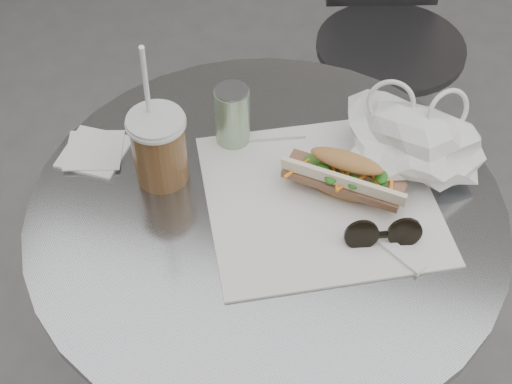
% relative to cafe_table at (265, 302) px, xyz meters
% --- Properties ---
extents(cafe_table, '(0.76, 0.76, 0.74)m').
position_rel_cafe_table_xyz_m(cafe_table, '(0.00, 0.00, 0.00)').
color(cafe_table, slate).
rests_on(cafe_table, ground).
extents(chair_far, '(0.40, 0.43, 0.74)m').
position_rel_cafe_table_xyz_m(chair_far, '(0.13, 0.89, -0.13)').
color(chair_far, '#2E2D30').
rests_on(chair_far, ground).
extents(sandwich_paper, '(0.46, 0.45, 0.00)m').
position_rel_cafe_table_xyz_m(sandwich_paper, '(0.08, 0.04, 0.28)').
color(sandwich_paper, white).
rests_on(sandwich_paper, cafe_table).
extents(banh_mi, '(0.25, 0.13, 0.08)m').
position_rel_cafe_table_xyz_m(banh_mi, '(0.11, 0.06, 0.31)').
color(banh_mi, '#BD7C47').
rests_on(banh_mi, sandwich_paper).
extents(iced_coffee, '(0.09, 0.09, 0.27)m').
position_rel_cafe_table_xyz_m(iced_coffee, '(-0.18, 0.02, 0.34)').
color(iced_coffee, brown).
rests_on(iced_coffee, cafe_table).
extents(sunglasses, '(0.12, 0.06, 0.05)m').
position_rel_cafe_table_xyz_m(sunglasses, '(0.18, -0.03, 0.29)').
color(sunglasses, black).
rests_on(sunglasses, cafe_table).
extents(plastic_bag, '(0.26, 0.23, 0.11)m').
position_rel_cafe_table_xyz_m(plastic_bag, '(0.21, 0.14, 0.33)').
color(plastic_bag, white).
rests_on(plastic_bag, cafe_table).
extents(napkin_stack, '(0.12, 0.12, 0.01)m').
position_rel_cafe_table_xyz_m(napkin_stack, '(-0.31, 0.05, 0.28)').
color(napkin_stack, white).
rests_on(napkin_stack, cafe_table).
extents(drink_can, '(0.06, 0.06, 0.11)m').
position_rel_cafe_table_xyz_m(drink_can, '(-0.09, 0.13, 0.33)').
color(drink_can, '#619C5B').
rests_on(drink_can, cafe_table).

